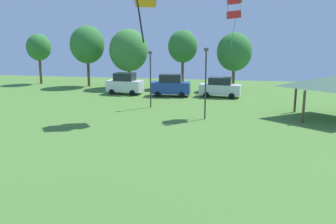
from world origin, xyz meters
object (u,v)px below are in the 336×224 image
Objects in this scene: park_pavilion at (335,82)px; treeline_tree_1 at (87,45)px; parked_car_third_from_left at (220,87)px; treeline_tree_3 at (183,47)px; parked_car_second_from_left at (171,85)px; light_post_0 at (206,79)px; treeline_tree_2 at (129,50)px; parked_car_leftmost at (125,84)px; light_post_1 at (150,76)px; kite_flying_4 at (234,8)px; treeline_tree_0 at (39,47)px; treeline_tree_4 at (234,52)px.

treeline_tree_1 is (-27.61, 14.54, 2.50)m from park_pavilion.
parked_car_third_from_left is 9.46m from treeline_tree_3.
parked_car_second_from_left is 11.97m from light_post_0.
park_pavilion is 0.90× the size of treeline_tree_2.
parked_car_leftmost is at bearing -132.17° from treeline_tree_3.
treeline_tree_2 reaches higher than park_pavilion.
parked_car_leftmost is at bearing -38.58° from treeline_tree_1.
light_post_1 is at bearing -51.86° from parked_car_leftmost.
parked_car_leftmost is 0.92× the size of parked_car_third_from_left.
kite_flying_4 is 0.62× the size of park_pavilion.
kite_flying_4 is 31.32m from treeline_tree_0.
parked_car_leftmost is at bearing 123.58° from light_post_1.
light_post_1 is at bearing -125.50° from parked_car_third_from_left.
parked_car_third_from_left is (-1.29, 8.35, -7.95)m from kite_flying_4.
kite_flying_4 is at bearing -90.44° from treeline_tree_4.
parked_car_third_from_left is 13.29m from park_pavilion.
kite_flying_4 is at bearing -75.89° from parked_car_third_from_left.
parked_car_second_from_left is 21.86m from treeline_tree_0.
treeline_tree_1 is (7.84, -1.25, 0.44)m from treeline_tree_0.
parked_car_third_from_left is 0.57× the size of treeline_tree_1.
kite_flying_4 is 0.61× the size of treeline_tree_0.
treeline_tree_1 reaches higher than parked_car_second_from_left.
treeline_tree_0 reaches higher than parked_car_third_from_left.
treeline_tree_3 is (-4.51, 17.76, 2.08)m from light_post_0.
light_post_0 is 6.77m from light_post_1.
kite_flying_4 is 0.53× the size of treeline_tree_1.
park_pavilion is 0.85× the size of treeline_tree_1.
parked_car_second_from_left is 0.59× the size of treeline_tree_2.
light_post_0 is at bearing -97.21° from treeline_tree_4.
treeline_tree_1 reaches higher than treeline_tree_0.
kite_flying_4 reaches higher than light_post_0.
light_post_1 is at bearing -47.52° from treeline_tree_1.
treeline_tree_4 reaches higher than parked_car_leftmost.
kite_flying_4 reaches higher than treeline_tree_4.
treeline_tree_1 is at bearing 152.23° from park_pavilion.
treeline_tree_0 is at bearing 155.99° from park_pavilion.
parked_car_second_from_left is 0.56× the size of treeline_tree_1.
treeline_tree_3 is at bearing 4.62° from treeline_tree_1.
treeline_tree_4 is at bearing 119.48° from park_pavilion.
light_post_1 is at bearing -64.73° from treeline_tree_2.
park_pavilion is at bearing -19.05° from parked_car_leftmost.
treeline_tree_2 is at bearing -2.76° from treeline_tree_1.
treeline_tree_2 reaches higher than treeline_tree_0.
light_post_0 is 0.82× the size of treeline_tree_0.
treeline_tree_4 is (6.63, -1.00, -0.60)m from treeline_tree_3.
kite_flying_4 is 0.80× the size of light_post_1.
treeline_tree_1 is 19.39m from treeline_tree_4.
parked_car_third_from_left is 0.87× the size of light_post_1.
light_post_1 is at bearing 171.48° from kite_flying_4.
treeline_tree_1 is at bearing -9.05° from treeline_tree_0.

